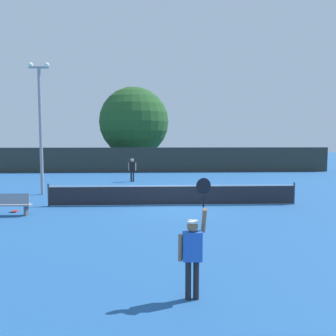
# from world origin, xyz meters

# --- Properties ---
(ground_plane) EXTENTS (120.00, 120.00, 0.00)m
(ground_plane) POSITION_xyz_m (0.00, 0.00, 0.00)
(ground_plane) COLOR #235693
(tennis_net) EXTENTS (11.92, 0.08, 1.07)m
(tennis_net) POSITION_xyz_m (0.00, 0.00, 0.51)
(tennis_net) COLOR #232328
(tennis_net) RESTS_ON ground
(perimeter_fence) EXTENTS (31.38, 0.12, 2.31)m
(perimeter_fence) POSITION_xyz_m (0.00, 16.45, 1.16)
(perimeter_fence) COLOR #2D332D
(perimeter_fence) RESTS_ON ground
(player_serving) EXTENTS (0.67, 0.39, 2.45)m
(player_serving) POSITION_xyz_m (-0.17, -10.07, 1.07)
(player_serving) COLOR blue
(player_serving) RESTS_ON ground
(player_receiving) EXTENTS (0.57, 0.25, 1.69)m
(player_receiving) POSITION_xyz_m (-2.49, 9.25, 1.04)
(player_receiving) COLOR black
(player_receiving) RESTS_ON ground
(tennis_ball) EXTENTS (0.07, 0.07, 0.07)m
(tennis_ball) POSITION_xyz_m (1.07, 1.74, 0.03)
(tennis_ball) COLOR #CCE033
(tennis_ball) RESTS_ON ground
(spare_racket) EXTENTS (0.28, 0.52, 0.04)m
(spare_racket) POSITION_xyz_m (-7.06, -1.20, 0.02)
(spare_racket) COLOR black
(spare_racket) RESTS_ON ground
(courtside_bench) EXTENTS (1.80, 0.44, 0.95)m
(courtside_bench) POSITION_xyz_m (-6.97, -2.09, 0.48)
(courtside_bench) COLOR gray
(courtside_bench) RESTS_ON ground
(light_pole) EXTENTS (1.18, 0.28, 7.40)m
(light_pole) POSITION_xyz_m (-7.28, 3.53, 4.25)
(light_pole) COLOR gray
(light_pole) RESTS_ON ground
(large_tree) EXTENTS (7.35, 7.35, 8.57)m
(large_tree) POSITION_xyz_m (-2.97, 21.36, 4.89)
(large_tree) COLOR brown
(large_tree) RESTS_ON ground
(parked_car_near) EXTENTS (2.33, 4.38, 1.69)m
(parked_car_near) POSITION_xyz_m (-8.10, 24.73, 0.78)
(parked_car_near) COLOR white
(parked_car_near) RESTS_ON ground
(parked_car_mid) EXTENTS (2.05, 4.27, 1.69)m
(parked_car_mid) POSITION_xyz_m (-3.28, 22.76, 0.78)
(parked_car_mid) COLOR #B7B7BC
(parked_car_mid) RESTS_ON ground
(parked_car_far) EXTENTS (1.99, 4.24, 1.69)m
(parked_car_far) POSITION_xyz_m (6.52, 24.57, 0.78)
(parked_car_far) COLOR red
(parked_car_far) RESTS_ON ground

